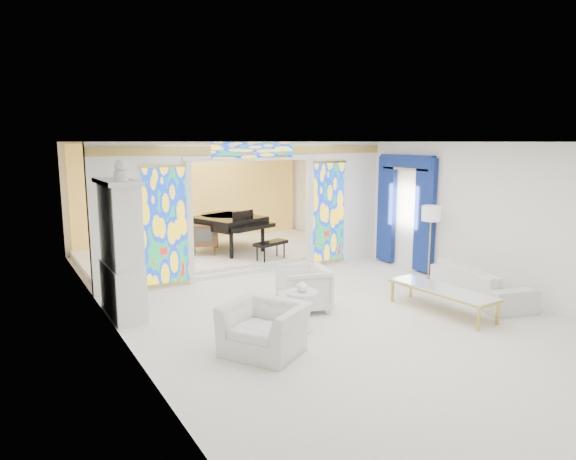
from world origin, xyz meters
TOP-DOWN VIEW (x-y plane):
  - floor at (0.00, 0.00)m, footprint 12.00×12.00m
  - ceiling at (0.00, 0.00)m, footprint 7.00×12.00m
  - wall_back at (0.00, 6.00)m, footprint 7.00×0.02m
  - wall_left at (-3.50, 0.00)m, footprint 0.02×12.00m
  - wall_right at (3.50, 0.00)m, footprint 0.02×12.00m
  - partition_wall at (0.00, 2.00)m, footprint 7.00×0.22m
  - stained_glass_left at (-2.03, 1.89)m, footprint 0.90×0.04m
  - stained_glass_right at (2.03, 1.89)m, footprint 0.90×0.04m
  - stained_glass_transom at (0.00, 1.89)m, footprint 2.00×0.04m
  - alcove_platform at (0.00, 4.10)m, footprint 6.80×3.80m
  - gold_curtain_back at (0.00, 5.88)m, footprint 6.70×0.10m
  - chandelier at (0.20, 4.00)m, footprint 0.48×0.48m
  - blue_drapes at (3.40, 0.70)m, footprint 0.14×1.85m
  - china_cabinet at (-3.22, 0.60)m, footprint 0.56×1.46m
  - armchair_left at (-1.85, -2.10)m, footprint 1.40×1.45m
  - armchair_right at (-0.35, -0.77)m, footprint 1.06×1.04m
  - sofa at (2.95, -1.93)m, footprint 1.44×2.39m
  - side_table at (-0.92, -1.64)m, footprint 0.56×0.56m
  - vase at (-0.92, -1.64)m, footprint 0.19×0.19m
  - coffee_table at (1.69, -2.13)m, footprint 0.77×2.05m
  - floor_lamp at (3.04, -0.48)m, footprint 0.43×0.43m
  - grand_piano at (0.30, 3.94)m, footprint 2.03×3.08m
  - tv_console at (-0.50, 3.71)m, footprint 0.78×0.67m

SIDE VIEW (x-z plane):
  - floor at x=0.00m, z-range 0.00..0.00m
  - alcove_platform at x=0.00m, z-range 0.00..0.18m
  - sofa at x=2.95m, z-range 0.00..0.65m
  - armchair_left at x=-1.85m, z-range 0.00..0.72m
  - armchair_right at x=-0.35m, z-range 0.00..0.79m
  - coffee_table at x=1.69m, z-range 0.19..0.64m
  - side_table at x=-0.92m, z-range 0.10..0.75m
  - tv_console at x=-0.50m, z-range 0.29..1.06m
  - vase at x=-0.92m, z-range 0.65..0.85m
  - grand_piano at x=0.30m, z-range 0.37..1.48m
  - china_cabinet at x=-3.22m, z-range -0.19..2.53m
  - stained_glass_left at x=-2.03m, z-range 0.10..2.50m
  - stained_glass_right at x=2.03m, z-range 0.10..2.50m
  - floor_lamp at x=3.04m, z-range 0.58..2.23m
  - wall_back at x=0.00m, z-range 0.00..3.00m
  - wall_left at x=-3.50m, z-range 0.00..3.00m
  - wall_right at x=3.50m, z-range 0.00..3.00m
  - gold_curtain_back at x=0.00m, z-range 0.05..2.95m
  - blue_drapes at x=3.40m, z-range 0.25..2.90m
  - partition_wall at x=0.00m, z-range 0.15..3.15m
  - chandelier at x=0.20m, z-range 2.40..2.70m
  - stained_glass_transom at x=0.00m, z-range 2.65..2.99m
  - ceiling at x=0.00m, z-range 2.99..3.01m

